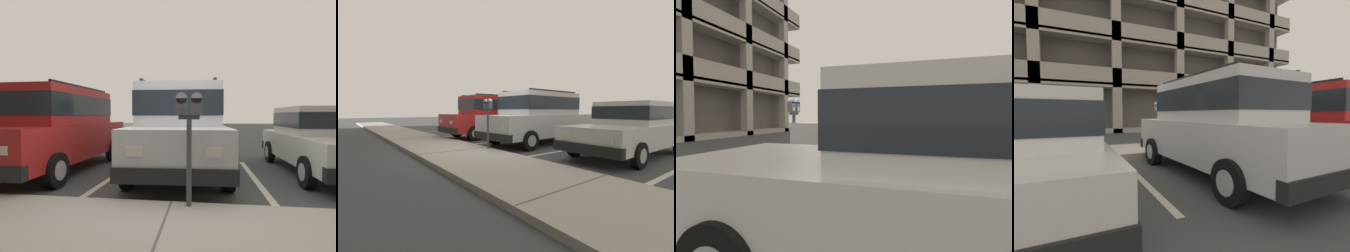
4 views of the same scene
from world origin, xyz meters
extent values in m
cube|color=#444749|center=(0.00, 0.00, -0.05)|extent=(80.00, 80.00, 0.10)
cube|color=#ADA89E|center=(0.00, 1.30, 0.06)|extent=(40.00, 2.20, 0.12)
cube|color=#606060|center=(-4.00, 1.30, 0.12)|extent=(0.03, 2.16, 0.00)
cube|color=#606060|center=(0.00, 1.30, 0.12)|extent=(0.03, 2.16, 0.00)
cube|color=#606060|center=(4.00, 1.30, 0.12)|extent=(0.03, 2.16, 0.00)
cube|color=#606060|center=(8.00, 1.30, 0.12)|extent=(0.03, 2.16, 0.00)
cube|color=silver|center=(-1.51, -1.40, 0.00)|extent=(0.12, 4.80, 0.01)
cube|color=silver|center=(1.51, -1.40, 0.00)|extent=(0.12, 4.80, 0.01)
cube|color=silver|center=(4.54, -1.40, 0.00)|extent=(0.12, 4.80, 0.01)
cube|color=silver|center=(0.10, -2.25, 0.73)|extent=(2.07, 4.79, 0.80)
cube|color=silver|center=(0.10, -2.30, 1.55)|extent=(1.76, 2.99, 0.84)
cube|color=#232B33|center=(0.10, -2.30, 1.57)|extent=(1.79, 3.02, 0.46)
cube|color=black|center=(-0.01, 0.06, 0.45)|extent=(1.88, 0.25, 0.24)
cube|color=black|center=(0.21, -4.56, 0.45)|extent=(1.88, 0.25, 0.24)
cube|color=silver|center=(0.55, 0.13, 0.81)|extent=(0.24, 0.04, 0.14)
cube|color=silver|center=(-0.59, 0.08, 0.81)|extent=(0.24, 0.04, 0.14)
cylinder|color=black|center=(0.93, -0.75, 0.33)|extent=(0.23, 0.67, 0.66)
cylinder|color=#B2B2B7|center=(0.93, -0.75, 0.33)|extent=(0.24, 0.37, 0.36)
cylinder|color=black|center=(-0.87, -0.84, 0.33)|extent=(0.23, 0.67, 0.66)
cylinder|color=#B2B2B7|center=(-0.87, -0.84, 0.33)|extent=(0.24, 0.37, 0.36)
cylinder|color=black|center=(1.07, -3.66, 0.33)|extent=(0.23, 0.67, 0.66)
cylinder|color=#B2B2B7|center=(1.07, -3.66, 0.33)|extent=(0.24, 0.37, 0.36)
cylinder|color=black|center=(-0.73, -3.75, 0.33)|extent=(0.23, 0.67, 0.66)
cylinder|color=#B2B2B7|center=(-0.73, -3.75, 0.33)|extent=(0.24, 0.37, 0.36)
cube|color=black|center=(0.79, -2.27, 2.01)|extent=(0.18, 2.62, 0.05)
cube|color=black|center=(-0.59, -2.34, 2.01)|extent=(0.18, 2.62, 0.05)
cube|color=silver|center=(-3.15, -2.57, 0.60)|extent=(1.70, 4.40, 0.60)
cube|color=silver|center=(-3.15, -2.87, 1.22)|extent=(1.50, 1.98, 0.64)
cube|color=#232B33|center=(-3.15, -2.87, 1.24)|extent=(1.52, 2.00, 0.35)
cube|color=black|center=(-3.15, -0.41, 0.42)|extent=(1.73, 0.16, 0.24)
cube|color=silver|center=(-2.62, -0.36, 0.66)|extent=(0.24, 0.03, 0.14)
cube|color=silver|center=(-3.67, -0.36, 0.66)|extent=(0.24, 0.03, 0.14)
cylinder|color=black|center=(-2.31, -1.21, 0.30)|extent=(0.16, 0.60, 0.60)
cylinder|color=#B2B2B7|center=(-2.31, -1.21, 0.30)|extent=(0.18, 0.33, 0.33)
cylinder|color=black|center=(-2.31, -3.93, 0.30)|extent=(0.16, 0.60, 0.60)
cylinder|color=#B2B2B7|center=(-2.31, -3.93, 0.30)|extent=(0.18, 0.33, 0.33)
cube|color=red|center=(3.13, -2.07, 0.73)|extent=(1.92, 4.73, 0.80)
cube|color=red|center=(3.13, -2.12, 1.55)|extent=(1.67, 2.94, 0.84)
cube|color=#232B33|center=(3.13, -2.12, 1.57)|extent=(1.69, 2.97, 0.46)
cube|color=black|center=(3.17, 0.24, 0.45)|extent=(1.88, 0.19, 0.24)
cube|color=silver|center=(3.74, 0.28, 0.81)|extent=(0.24, 0.03, 0.14)
cube|color=silver|center=(2.60, 0.30, 0.81)|extent=(0.24, 0.03, 0.14)
cylinder|color=black|center=(4.06, -0.63, 0.33)|extent=(0.21, 0.66, 0.66)
cylinder|color=#B2B2B7|center=(4.06, -0.63, 0.33)|extent=(0.23, 0.37, 0.36)
cylinder|color=black|center=(2.25, -0.60, 0.33)|extent=(0.21, 0.66, 0.66)
cylinder|color=#B2B2B7|center=(2.25, -0.60, 0.33)|extent=(0.23, 0.37, 0.36)
cylinder|color=black|center=(2.20, -3.51, 0.33)|extent=(0.21, 0.66, 0.66)
cylinder|color=#B2B2B7|center=(2.20, -3.51, 0.33)|extent=(0.23, 0.37, 0.36)
cube|color=black|center=(3.82, -2.13, 2.01)|extent=(0.10, 2.62, 0.05)
cube|color=black|center=(2.44, -2.11, 2.01)|extent=(0.10, 2.62, 0.05)
cylinder|color=#47474C|center=(-0.26, 0.35, 0.70)|extent=(0.07, 0.07, 1.17)
cube|color=#47474C|center=(-0.26, 0.35, 1.32)|extent=(0.28, 0.06, 0.06)
cube|color=#515459|center=(-0.36, 0.35, 1.46)|extent=(0.15, 0.11, 0.22)
cylinder|color=#9EA8B2|center=(-0.36, 0.35, 1.57)|extent=(0.15, 0.11, 0.15)
cube|color=#B7B293|center=(-0.36, 0.29, 1.42)|extent=(0.08, 0.01, 0.08)
cube|color=#515459|center=(-0.16, 0.35, 1.46)|extent=(0.15, 0.11, 0.22)
cylinder|color=#9EA8B2|center=(-0.16, 0.35, 1.57)|extent=(0.15, 0.11, 0.15)
cube|color=#B7B293|center=(-0.16, 0.29, 1.42)|extent=(0.08, 0.01, 0.08)
cube|color=#5C5851|center=(-0.06, 14.48, 7.50)|extent=(31.36, 8.80, 15.00)
cube|color=#A8A093|center=(-0.06, 13.88, 0.15)|extent=(32.00, 10.00, 0.30)
cube|color=#A8A093|center=(-0.06, 13.88, 3.15)|extent=(32.00, 10.00, 0.30)
cube|color=#A8A093|center=(-0.06, 8.98, 3.70)|extent=(32.00, 0.20, 1.10)
cube|color=#A8A093|center=(-0.06, 13.88, 6.15)|extent=(32.00, 10.00, 0.30)
cube|color=#A8A093|center=(-0.06, 8.98, 6.70)|extent=(32.00, 0.20, 1.10)
cube|color=#A8A093|center=(-0.06, 13.88, 9.15)|extent=(32.00, 10.00, 0.30)
cube|color=#A8A093|center=(-4.63, 9.13, 7.50)|extent=(0.60, 0.50, 15.00)
cube|color=#A8A093|center=(-0.06, 9.13, 7.50)|extent=(0.60, 0.50, 15.00)
cube|color=#A8A093|center=(4.51, 9.13, 7.50)|extent=(0.60, 0.50, 15.00)
cube|color=#A8A093|center=(9.08, 9.13, 7.50)|extent=(0.60, 0.50, 15.00)
cube|color=#A8A093|center=(13.66, 9.13, 7.50)|extent=(0.60, 0.50, 15.00)
camera|label=1|loc=(-0.46, 3.84, 1.34)|focal=28.00mm
camera|label=2|loc=(-6.07, 4.11, 1.29)|focal=24.00mm
camera|label=3|loc=(-5.28, -2.49, 1.26)|focal=28.00mm
camera|label=4|loc=(-2.67, -6.22, 1.28)|focal=24.00mm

